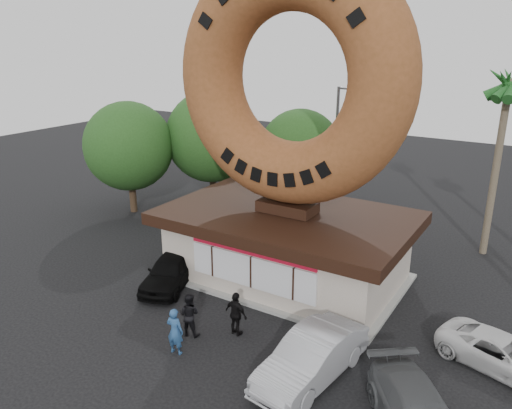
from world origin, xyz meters
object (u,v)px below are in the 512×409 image
object	(u,v)px
person_left	(175,331)
person_center	(189,314)
giant_donut	(290,79)
car_silver	(311,357)
street_lamp	(338,144)
car_black	(171,270)
car_white	(502,353)
donut_shop	(286,243)
person_right	(236,314)

from	to	relation	value
person_left	person_center	size ratio (longest dim) A/B	1.03
giant_donut	car_silver	xyz separation A→B (m)	(4.27, -6.05, -8.39)
street_lamp	car_black	distance (m)	14.19
person_center	car_white	distance (m)	11.17
street_lamp	person_center	world-z (taller)	street_lamp
donut_shop	person_left	world-z (taller)	donut_shop
donut_shop	person_left	bearing A→B (deg)	-93.81
person_left	car_black	size ratio (longest dim) A/B	0.42
car_black	car_white	distance (m)	13.77
car_white	person_center	bearing A→B (deg)	127.62
street_lamp	giant_donut	bearing A→B (deg)	-79.49
car_white	street_lamp	bearing A→B (deg)	59.65
donut_shop	person_right	distance (m)	5.34
car_white	person_left	bearing A→B (deg)	133.80
person_center	car_black	world-z (taller)	person_center
person_left	person_right	size ratio (longest dim) A/B	1.01
donut_shop	person_center	bearing A→B (deg)	-97.51
donut_shop	giant_donut	xyz separation A→B (m)	(0.00, 0.02, 7.43)
person_left	car_black	distance (m)	5.30
giant_donut	car_silver	world-z (taller)	giant_donut
giant_donut	street_lamp	distance (m)	11.21
donut_shop	person_right	size ratio (longest dim) A/B	6.31
street_lamp	car_black	world-z (taller)	street_lamp
person_right	car_silver	xyz separation A→B (m)	(3.57, -0.81, -0.09)
car_white	giant_donut	bearing A→B (deg)	93.81
car_silver	person_right	bearing A→B (deg)	174.86
person_center	giant_donut	bearing A→B (deg)	-110.35
giant_donut	person_left	bearing A→B (deg)	-93.81
person_right	car_silver	distance (m)	3.66
donut_shop	person_right	world-z (taller)	donut_shop
donut_shop	street_lamp	world-z (taller)	street_lamp
donut_shop	person_left	size ratio (longest dim) A/B	6.24
giant_donut	street_lamp	xyz separation A→B (m)	(-1.86, 10.00, -4.71)
car_black	person_left	bearing A→B (deg)	-66.08
car_black	street_lamp	bearing A→B (deg)	61.45
giant_donut	car_black	bearing A→B (deg)	-139.60
person_center	person_right	xyz separation A→B (m)	(1.52, 0.95, 0.02)
giant_donut	person_right	world-z (taller)	giant_donut
street_lamp	person_left	size ratio (longest dim) A/B	4.46
donut_shop	car_white	bearing A→B (deg)	-12.41
giant_donut	person_left	world-z (taller)	giant_donut
car_black	person_right	bearing A→B (deg)	-39.00
giant_donut	person_center	world-z (taller)	giant_donut
person_center	car_black	bearing A→B (deg)	-52.09
street_lamp	car_black	bearing A→B (deg)	-99.47
car_black	car_silver	size ratio (longest dim) A/B	0.88
person_left	person_center	world-z (taller)	person_left
person_left	street_lamp	bearing A→B (deg)	-92.84
street_lamp	car_white	world-z (taller)	street_lamp
street_lamp	car_white	size ratio (longest dim) A/B	1.87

